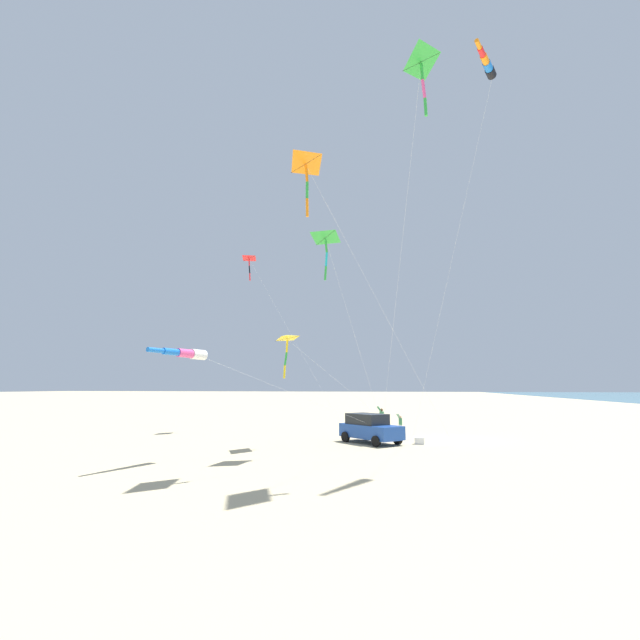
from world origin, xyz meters
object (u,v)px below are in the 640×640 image
at_px(kite_delta_long_streamer_right, 287,339).
at_px(kite_delta_purple_drifting, 325,238).
at_px(kite_delta_striped_overhead, 249,259).
at_px(cooler_box, 419,441).
at_px(kite_windsock_rainbow_low_near, 487,65).
at_px(person_adult_flyer, 382,417).
at_px(kite_delta_blue_topmost, 420,63).
at_px(parked_car, 370,428).
at_px(person_child_green_jacket, 400,422).
at_px(kite_windsock_green_low_center, 186,353).
at_px(kite_delta_teal_far_right, 306,164).

bearing_deg(kite_delta_long_streamer_right, kite_delta_purple_drifting, -37.14).
bearing_deg(kite_delta_striped_overhead, cooler_box, -25.06).
bearing_deg(kite_windsock_rainbow_low_near, cooler_box, 125.59).
xyz_separation_m(person_adult_flyer, kite_delta_purple_drifting, (-2.08, -13.78, 11.03)).
bearing_deg(kite_delta_blue_topmost, kite_delta_purple_drifting, 145.55).
height_order(cooler_box, kite_delta_purple_drifting, kite_delta_purple_drifting).
height_order(cooler_box, kite_delta_blue_topmost, kite_delta_blue_topmost).
height_order(parked_car, person_child_green_jacket, parked_car).
bearing_deg(kite_delta_striped_overhead, person_child_green_jacket, 0.13).
distance_m(cooler_box, kite_windsock_green_low_center, 15.43).
distance_m(person_adult_flyer, kite_delta_long_streamer_right, 13.76).
relative_size(cooler_box, kite_delta_purple_drifting, 0.05).
height_order(cooler_box, kite_delta_long_streamer_right, kite_delta_long_streamer_right).
height_order(kite_delta_teal_far_right, kite_delta_purple_drifting, kite_delta_teal_far_right).
xyz_separation_m(cooler_box, kite_delta_purple_drifting, (-5.00, -5.34, 11.89)).
relative_size(parked_car, kite_delta_purple_drifting, 0.35).
distance_m(kite_delta_blue_topmost, kite_delta_purple_drifting, 9.94).
bearing_deg(cooler_box, kite_delta_purple_drifting, -133.15).
xyz_separation_m(parked_car, cooler_box, (3.11, 0.08, -0.74)).
bearing_deg(kite_windsock_rainbow_low_near, kite_delta_purple_drifting, 176.12).
height_order(parked_car, kite_windsock_rainbow_low_near, kite_windsock_rainbow_low_near).
relative_size(parked_car, kite_windsock_rainbow_low_near, 0.21).
relative_size(parked_car, person_adult_flyer, 2.24).
xyz_separation_m(person_child_green_jacket, kite_windsock_green_low_center, (-9.91, -16.07, 4.43)).
bearing_deg(person_adult_flyer, kite_delta_long_streamer_right, -112.98).
relative_size(person_adult_flyer, person_child_green_jacket, 1.35).
bearing_deg(kite_delta_teal_far_right, parked_car, 78.10).
height_order(parked_car, kite_delta_striped_overhead, kite_delta_striped_overhead).
relative_size(kite_delta_teal_far_right, kite_delta_blue_topmost, 0.75).
bearing_deg(kite_delta_blue_topmost, parked_car, 112.06).
distance_m(cooler_box, kite_windsock_rainbow_low_near, 22.26).
height_order(cooler_box, kite_delta_teal_far_right, kite_delta_teal_far_right).
bearing_deg(person_adult_flyer, parked_car, -91.29).
height_order(person_adult_flyer, kite_delta_blue_topmost, kite_delta_blue_topmost).
bearing_deg(kite_delta_long_streamer_right, person_child_green_jacket, 56.81).
bearing_deg(kite_delta_teal_far_right, kite_delta_blue_topmost, 4.80).
relative_size(kite_delta_long_streamer_right, kite_delta_blue_topmost, 0.59).
relative_size(parked_car, kite_delta_striped_overhead, 0.29).
bearing_deg(kite_windsock_rainbow_low_near, kite_windsock_green_low_center, -167.89).
xyz_separation_m(cooler_box, kite_windsock_green_low_center, (-11.25, -9.30, 5.01)).
distance_m(cooler_box, person_adult_flyer, 8.97).
height_order(kite_windsock_green_low_center, kite_delta_blue_topmost, kite_delta_blue_topmost).
relative_size(kite_delta_teal_far_right, kite_delta_purple_drifting, 1.19).
bearing_deg(kite_windsock_green_low_center, kite_windsock_rainbow_low_near, 12.11).
distance_m(person_adult_flyer, kite_windsock_rainbow_low_near, 25.79).
relative_size(kite_windsock_green_low_center, kite_delta_blue_topmost, 0.65).
xyz_separation_m(kite_delta_teal_far_right, kite_delta_striped_overhead, (-9.29, 16.38, 0.67)).
distance_m(kite_delta_teal_far_right, kite_delta_purple_drifting, 4.88).
relative_size(cooler_box, kite_windsock_green_low_center, 0.05).
bearing_deg(kite_windsock_rainbow_low_near, kite_delta_striped_overhead, 145.78).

